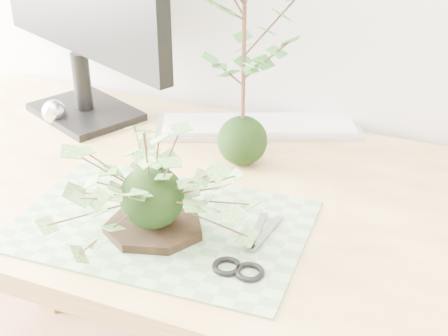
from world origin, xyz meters
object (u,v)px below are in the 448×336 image
(ivy_kokedama, at_px, (150,170))
(maple_kokedama, at_px, (244,20))
(desk, at_px, (239,234))
(keyboard, at_px, (258,126))

(ivy_kokedama, distance_m, maple_kokedama, 0.33)
(desk, height_order, ivy_kokedama, ivy_kokedama)
(desk, relative_size, maple_kokedama, 3.94)
(ivy_kokedama, xyz_separation_m, keyboard, (0.02, 0.45, -0.11))
(maple_kokedama, bearing_deg, keyboard, 98.79)
(desk, bearing_deg, ivy_kokedama, -115.06)
(desk, distance_m, keyboard, 0.30)
(keyboard, bearing_deg, desk, -100.28)
(desk, height_order, maple_kokedama, maple_kokedama)
(ivy_kokedama, height_order, maple_kokedama, maple_kokedama)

